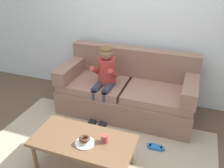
{
  "coord_description": "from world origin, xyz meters",
  "views": [
    {
      "loc": [
        0.94,
        -2.24,
        2.14
      ],
      "look_at": [
        -0.04,
        0.45,
        0.65
      ],
      "focal_mm": 37.76,
      "sensor_mm": 36.0,
      "label": 1
    }
  ],
  "objects_px": {
    "donut": "(85,141)",
    "mug": "(105,138)",
    "couch": "(127,91)",
    "toy_controller": "(156,148)",
    "person_child": "(105,75)",
    "coffee_table": "(83,142)"
  },
  "relations": [
    {
      "from": "person_child",
      "to": "couch",
      "type": "bearing_deg",
      "value": 35.99
    },
    {
      "from": "coffee_table",
      "to": "donut",
      "type": "bearing_deg",
      "value": -49.21
    },
    {
      "from": "couch",
      "to": "donut",
      "type": "height_order",
      "value": "couch"
    },
    {
      "from": "couch",
      "to": "person_child",
      "type": "distance_m",
      "value": 0.48
    },
    {
      "from": "person_child",
      "to": "toy_controller",
      "type": "distance_m",
      "value": 1.23
    },
    {
      "from": "person_child",
      "to": "donut",
      "type": "bearing_deg",
      "value": -79.24
    },
    {
      "from": "couch",
      "to": "donut",
      "type": "xyz_separation_m",
      "value": [
        -0.07,
        -1.36,
        0.09
      ]
    },
    {
      "from": "person_child",
      "to": "mug",
      "type": "relative_size",
      "value": 12.24
    },
    {
      "from": "mug",
      "to": "toy_controller",
      "type": "distance_m",
      "value": 0.83
    },
    {
      "from": "couch",
      "to": "toy_controller",
      "type": "relative_size",
      "value": 8.98
    },
    {
      "from": "couch",
      "to": "donut",
      "type": "distance_m",
      "value": 1.37
    },
    {
      "from": "couch",
      "to": "person_child",
      "type": "bearing_deg",
      "value": -144.01
    },
    {
      "from": "couch",
      "to": "coffee_table",
      "type": "relative_size",
      "value": 1.78
    },
    {
      "from": "couch",
      "to": "mug",
      "type": "distance_m",
      "value": 1.27
    },
    {
      "from": "donut",
      "to": "mug",
      "type": "relative_size",
      "value": 1.33
    },
    {
      "from": "person_child",
      "to": "mug",
      "type": "distance_m",
      "value": 1.15
    },
    {
      "from": "person_child",
      "to": "toy_controller",
      "type": "height_order",
      "value": "person_child"
    },
    {
      "from": "couch",
      "to": "toy_controller",
      "type": "xyz_separation_m",
      "value": [
        0.61,
        -0.74,
        -0.32
      ]
    },
    {
      "from": "donut",
      "to": "toy_controller",
      "type": "distance_m",
      "value": 1.01
    },
    {
      "from": "donut",
      "to": "mug",
      "type": "height_order",
      "value": "mug"
    },
    {
      "from": "person_child",
      "to": "toy_controller",
      "type": "bearing_deg",
      "value": -30.61
    },
    {
      "from": "mug",
      "to": "couch",
      "type": "bearing_deg",
      "value": 95.51
    }
  ]
}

